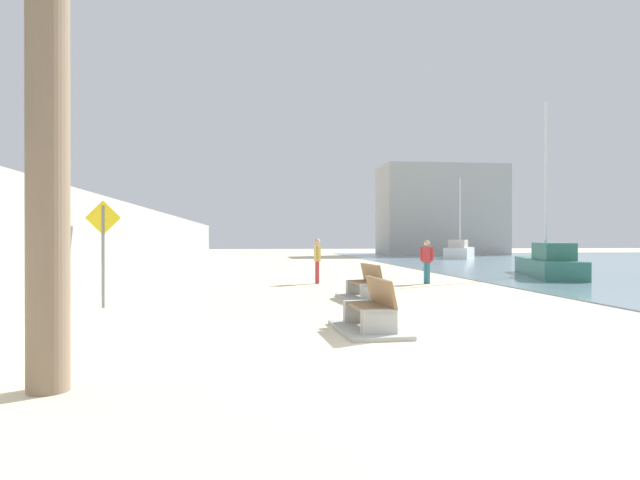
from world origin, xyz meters
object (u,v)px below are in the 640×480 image
object	(u,v)px
bench_near	(370,319)
bench_far	(365,291)
person_standing	(317,257)
boat_mid_bay	(549,263)
boat_outer	(459,251)
pedestrian_sign	(103,241)
person_walking	(427,259)

from	to	relation	value
bench_near	bench_far	xyz separation A→B (m)	(1.00, 5.31, 0.00)
person_standing	boat_mid_bay	xyz separation A→B (m)	(10.31, 1.97, -0.36)
bench_far	boat_outer	distance (m)	31.94
boat_mid_bay	person_standing	bearing A→B (deg)	-169.20
boat_outer	pedestrian_sign	xyz separation A→B (m)	(-20.57, -29.89, 0.99)
boat_mid_bay	pedestrian_sign	xyz separation A→B (m)	(-16.35, -8.54, 1.02)
bench_far	boat_outer	xyz separation A→B (m)	(13.85, 28.79, 0.41)
bench_far	boat_mid_bay	xyz separation A→B (m)	(9.63, 7.43, 0.38)
person_standing	boat_outer	world-z (taller)	boat_outer
bench_near	pedestrian_sign	distance (m)	7.24
person_walking	bench_far	bearing A→B (deg)	-124.77
person_walking	pedestrian_sign	distance (m)	11.72
bench_near	boat_mid_bay	size ratio (longest dim) A/B	0.28
person_standing	boat_mid_bay	size ratio (longest dim) A/B	0.22
boat_mid_bay	pedestrian_sign	distance (m)	18.48
bench_near	person_walking	size ratio (longest dim) A/B	1.33
person_standing	boat_outer	xyz separation A→B (m)	(14.52, 23.32, -0.34)
pedestrian_sign	person_standing	bearing A→B (deg)	47.39
boat_mid_bay	boat_outer	bearing A→B (deg)	78.83
bench_far	person_walking	distance (m)	5.92
pedestrian_sign	bench_far	bearing A→B (deg)	9.36
bench_near	boat_outer	world-z (taller)	boat_outer
person_walking	pedestrian_sign	world-z (taller)	pedestrian_sign
bench_near	person_standing	xyz separation A→B (m)	(0.32, 10.78, 0.74)
bench_near	boat_outer	xyz separation A→B (m)	(14.84, 34.09, 0.41)
boat_mid_bay	pedestrian_sign	world-z (taller)	boat_mid_bay
bench_near	boat_outer	distance (m)	37.19
person_standing	boat_mid_bay	distance (m)	10.50
bench_near	pedestrian_sign	xyz separation A→B (m)	(-5.73, 4.20, 1.40)
bench_far	person_walking	world-z (taller)	person_walking
bench_near	boat_mid_bay	distance (m)	16.59
person_walking	boat_outer	xyz separation A→B (m)	(10.49, 23.96, -0.29)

